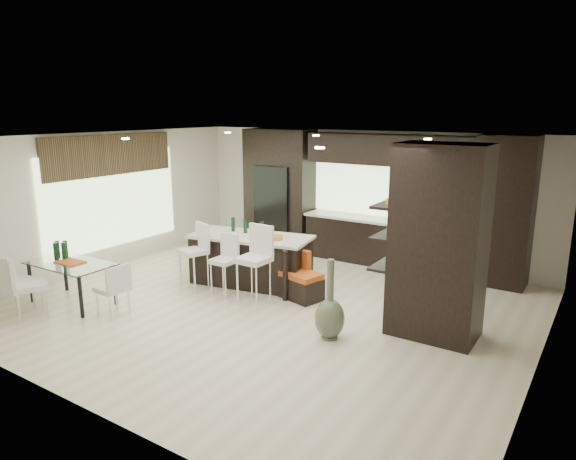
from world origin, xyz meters
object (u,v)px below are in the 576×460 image
Objects in this scene: chair_near at (29,290)px; chair_far at (14,286)px; stool_right at (254,274)px; stool_left at (194,263)px; dining_table at (72,283)px; bench at (291,282)px; floor_vase at (330,299)px; chair_end at (112,292)px; stool_mid at (224,272)px; kitchen_island at (251,260)px.

chair_near is 0.45m from chair_far.
stool_right is 1.18× the size of chair_near.
chair_far is (-2.99, -2.30, -0.11)m from stool_right.
stool_left is 0.66× the size of dining_table.
floor_vase is at bearing -25.17° from bench.
chair_end is (-0.19, -1.61, -0.09)m from stool_left.
chair_end is (-1.78, -2.29, 0.16)m from bench.
stool_mid is at bearing 177.80° from stool_right.
chair_near is (-1.20, -2.33, -0.03)m from stool_left.
chair_end is at bearing -1.71° from dining_table.
chair_end reaches higher than dining_table.
stool_left is 0.90× the size of stool_right.
dining_table is at bearing -126.12° from bench.
stool_mid reaches higher than bench.
stool_right is at bearing 17.57° from stool_left.
stool_mid is (0.67, 0.02, -0.05)m from stool_left.
chair_near reaches higher than bench.
floor_vase is at bearing 45.99° from chair_near.
dining_table is at bearing 111.93° from chair_near.
bench is at bearing 35.65° from stool_mid.
stool_right is at bearing -4.02° from stool_mid.
bench is (0.92, -0.09, -0.22)m from kitchen_island.
bench is 3.62m from dining_table.
chair_near is (-1.87, -2.35, 0.02)m from stool_mid.
chair_near is at bearing -131.84° from kitchen_island.
dining_table is (-2.54, -1.58, -0.18)m from stool_right.
chair_far is (-0.45, 0.01, -0.03)m from chair_near.
stool_left is 2.85m from chair_far.
floor_vase reaches higher than stool_mid.
bench is 1.35× the size of chair_near.
floor_vase is at bearing -12.17° from stool_mid.
kitchen_island is at bearing 32.73° from chair_far.
chair_far is at bearing -123.93° from dining_table.
kitchen_island is at bearing 131.36° from stool_right.
chair_end is at bearing 5.63° from chair_far.
kitchen_island is 3.63m from chair_near.
floor_vase reaches higher than chair_near.
kitchen_island is at bearing 151.71° from floor_vase.
stool_left is 3.02m from floor_vase.
stool_left is at bearing 84.64° from chair_near.
bench is at bearing 37.68° from dining_table.
stool_right reaches higher than dining_table.
stool_mid is at bearing 39.24° from dining_table.
stool_left is 0.67m from stool_mid.
chair_far is (-3.24, -3.01, 0.19)m from bench.
bench is at bearing 22.43° from chair_far.
chair_end is (1.01, 0.73, -0.06)m from chair_near.
kitchen_island is 2.54m from chair_end.
floor_vase is (2.31, -1.24, 0.12)m from kitchen_island.
stool_right is 0.73× the size of dining_table.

